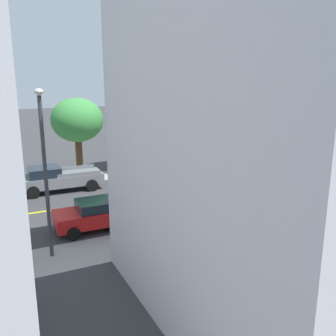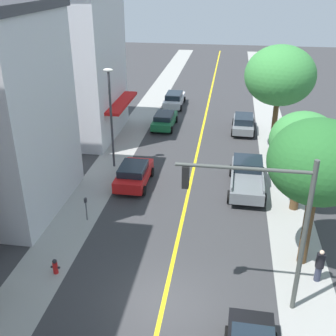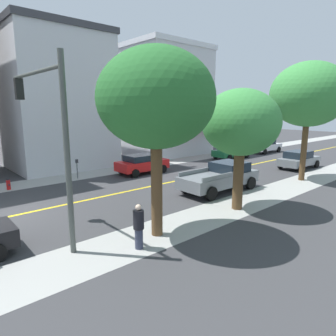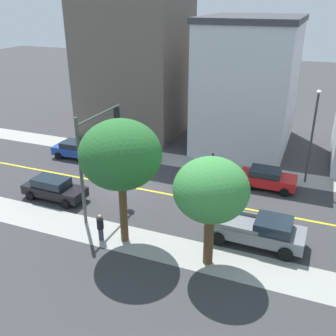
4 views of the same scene
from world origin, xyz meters
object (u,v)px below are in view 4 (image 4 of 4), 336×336
Objects in this scene: parking_meter at (213,159)px; grey_pickup_truck at (258,230)px; pedestrian_white_shirt at (134,142)px; blue_sedan_left_curb at (78,149)px; street_lamp at (313,128)px; red_sedan_left_curb at (267,178)px; pedestrian_black_shirt at (100,227)px; black_sedan_right_curb at (54,188)px; street_tree_left_far at (211,190)px; pedestrian_red_shirt at (102,141)px; street_tree_left_near at (120,155)px; fire_hydrant at (160,157)px; traffic_light_mast at (93,147)px.

grey_pickup_truck reaches higher than parking_meter.
blue_sedan_left_curb is at bearing -32.41° from pedestrian_white_shirt.
street_lamp is 4.18× the size of pedestrian_white_shirt.
red_sedan_left_curb is 2.45× the size of pedestrian_black_shirt.
red_sedan_left_curb is 15.45m from black_sedan_right_curb.
street_tree_left_far reaches higher than pedestrian_black_shirt.
street_tree_left_near is at bearing -37.02° from pedestrian_red_shirt.
street_lamp reaches higher than pedestrian_red_shirt.
fire_hydrant is at bearing -89.47° from parking_meter.
black_sedan_right_curb is (-0.36, -3.77, -3.76)m from traffic_light_mast.
pedestrian_black_shirt is (2.83, 1.92, -3.68)m from traffic_light_mast.
street_tree_left_near is at bearing -37.55° from street_lamp.
street_tree_left_near is 12.82m from red_sedan_left_curb.
parking_meter is 0.84× the size of pedestrian_white_shirt.
red_sedan_left_curb is at bearing 79.98° from fire_hydrant.
parking_meter is (-11.87, -3.12, -3.40)m from street_tree_left_far.
fire_hydrant is 10.19m from traffic_light_mast.
traffic_light_mast is at bearing -142.15° from red_sedan_left_curb.
traffic_light_mast is 15.84m from street_lamp.
grey_pickup_truck is at bearing -88.69° from traffic_light_mast.
grey_pickup_truck is at bearing 32.18° from pedestrian_black_shirt.
pedestrian_white_shirt reaches higher than black_sedan_right_curb.
fire_hydrant is 0.17× the size of black_sedan_right_curb.
pedestrian_white_shirt reaches higher than blue_sedan_left_curb.
street_tree_left_near reaches higher than pedestrian_black_shirt.
parking_meter is at bearing -165.26° from street_tree_left_far.
blue_sedan_left_curb is (2.28, -19.07, -3.58)m from street_lamp.
traffic_light_mast is (9.29, -0.56, 4.17)m from fire_hydrant.
parking_meter is at bearing 90.53° from fire_hydrant.
street_lamp is (-9.75, 12.48, -0.21)m from traffic_light_mast.
blue_sedan_left_curb is at bearing 158.23° from grey_pickup_truck.
blue_sedan_left_curb is at bearing -81.02° from parking_meter.
street_tree_left_near is 1.66× the size of blue_sedan_left_curb.
blue_sedan_left_curb is (-9.77, -9.80, -4.60)m from street_tree_left_near.
black_sedan_right_curb is (9.39, -16.24, -3.55)m from street_lamp.
fire_hydrant is 13.44m from grey_pickup_truck.
street_tree_left_near is at bearing -47.21° from blue_sedan_left_curb.
red_sedan_left_curb is (1.64, 9.30, 0.40)m from fire_hydrant.
pedestrian_red_shirt is (-9.80, -5.50, -3.65)m from traffic_light_mast.
blue_sedan_left_curb is at bearing 41.43° from traffic_light_mast.
red_sedan_left_curb is 15.51m from pedestrian_red_shirt.
black_sedan_right_curb is 2.71× the size of pedestrian_black_shirt.
street_tree_left_far is 10.89m from red_sedan_left_curb.
red_sedan_left_curb is (2.11, -2.62, -3.56)m from street_lamp.
street_tree_left_far reaches higher than fire_hydrant.
black_sedan_right_curb is (7.28, -13.63, 0.01)m from red_sedan_left_curb.
parking_meter is 11.28m from traffic_light_mast.
blue_sedan_left_curb is at bearing 112.71° from black_sedan_right_curb.
fire_hydrant is 9.93m from black_sedan_right_curb.
pedestrian_white_shirt is (-10.34, 1.17, 0.09)m from black_sedan_right_curb.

